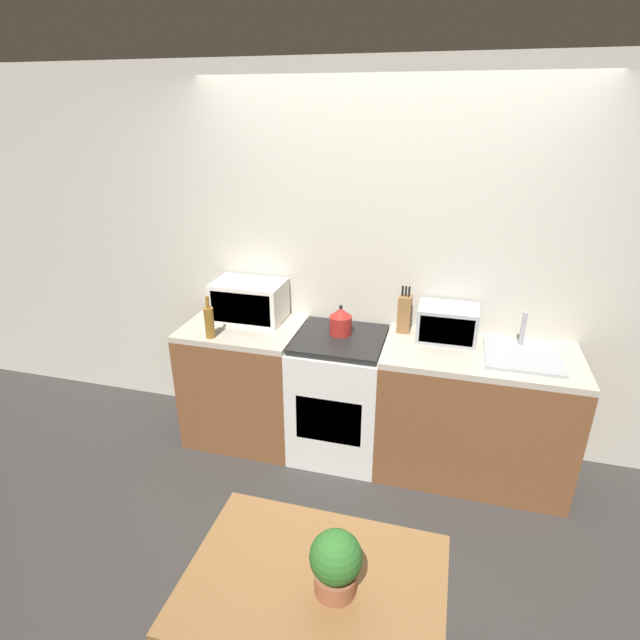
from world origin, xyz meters
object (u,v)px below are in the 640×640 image
stove_range (339,395)px  dining_table (314,599)px  bottle (209,322)px  toaster_oven (447,323)px  microwave (249,301)px  kettle (341,321)px

stove_range → dining_table: bearing=-80.0°
bottle → toaster_oven: bottle is taller
microwave → dining_table: size_ratio=0.52×
kettle → microwave: 0.69m
kettle → dining_table: kettle is taller
toaster_oven → microwave: bearing=-178.8°
stove_range → kettle: kettle is taller
kettle → dining_table: 1.81m
toaster_oven → dining_table: (-0.38, -1.85, -0.39)m
kettle → dining_table: size_ratio=0.22×
stove_range → dining_table: 1.73m
kettle → toaster_oven: 0.70m
stove_range → toaster_oven: (0.68, 0.15, 0.57)m
kettle → stove_range: bearing=-80.6°
kettle → dining_table: bearing=-80.1°
dining_table → kettle: bearing=99.9°
microwave → toaster_oven: microwave is taller
stove_range → kettle: (-0.01, 0.05, 0.54)m
toaster_oven → dining_table: bearing=-101.7°
stove_range → bottle: 1.03m
stove_range → microwave: size_ratio=1.82×
stove_range → toaster_oven: bearing=12.6°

